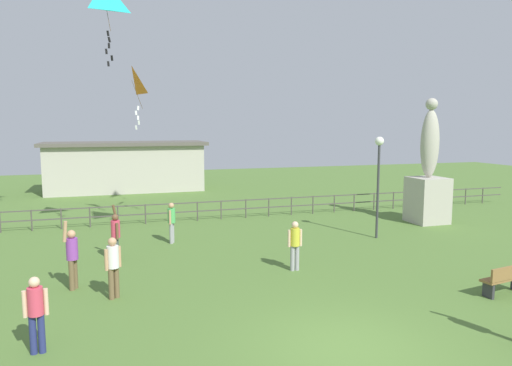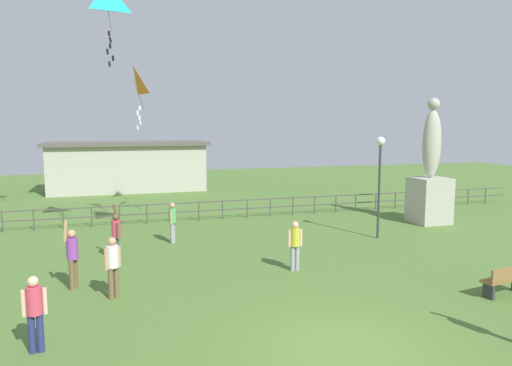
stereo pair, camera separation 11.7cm
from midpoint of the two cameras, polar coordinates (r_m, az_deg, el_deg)
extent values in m
plane|color=#517533|center=(10.51, 11.22, -19.39)|extent=(80.00, 80.00, 0.00)
cube|color=#B2AD9E|center=(23.78, 20.65, -2.00)|extent=(1.60, 1.60, 2.19)
ellipsoid|color=#B2AD9E|center=(23.52, 20.94, 4.52)|extent=(0.90, 0.76, 3.22)
sphere|color=#B2AD9E|center=(23.53, 21.14, 9.05)|extent=(0.56, 0.56, 0.56)
cylinder|color=#38383D|center=(19.74, 15.05, -1.08)|extent=(0.10, 0.10, 3.88)
sphere|color=white|center=(19.56, 15.25, 5.00)|extent=(0.36, 0.36, 0.36)
cube|color=olive|center=(14.77, 28.40, -10.35)|extent=(1.54, 0.63, 0.06)
cube|color=olive|center=(14.61, 29.03, -9.67)|extent=(1.49, 0.30, 0.36)
cube|color=#333338|center=(14.37, 26.92, -11.68)|extent=(0.08, 0.36, 0.45)
cylinder|color=brown|center=(14.40, -21.50, -10.46)|extent=(0.15, 0.15, 0.88)
cylinder|color=brown|center=(14.54, -21.14, -10.28)|extent=(0.15, 0.15, 0.88)
cylinder|color=purple|center=(14.27, -21.45, -7.50)|extent=(0.32, 0.32, 0.62)
sphere|color=tan|center=(14.18, -21.53, -5.83)|extent=(0.23, 0.23, 0.23)
cylinder|color=tan|center=(14.00, -22.20, -5.50)|extent=(0.19, 0.16, 0.59)
cylinder|color=tan|center=(14.46, -21.00, -7.45)|extent=(0.10, 0.10, 0.59)
cylinder|color=#99999E|center=(18.77, -10.10, -6.10)|extent=(0.14, 0.14, 0.83)
cylinder|color=#99999E|center=(18.92, -9.95, -5.99)|extent=(0.14, 0.14, 0.83)
cylinder|color=#4CB259|center=(18.70, -10.07, -3.94)|extent=(0.30, 0.30, 0.58)
sphere|color=tan|center=(18.63, -10.10, -2.73)|extent=(0.22, 0.22, 0.22)
cylinder|color=tan|center=(18.52, -10.25, -4.17)|extent=(0.09, 0.09, 0.55)
cylinder|color=tan|center=(18.90, -9.88, -3.93)|extent=(0.09, 0.09, 0.55)
cylinder|color=navy|center=(10.98, -25.57, -16.40)|extent=(0.14, 0.14, 0.82)
cylinder|color=navy|center=(10.97, -24.70, -16.39)|extent=(0.14, 0.14, 0.82)
cylinder|color=#D83F59|center=(10.72, -25.34, -12.93)|extent=(0.30, 0.30, 0.58)
sphere|color=beige|center=(10.59, -25.46, -10.89)|extent=(0.22, 0.22, 0.22)
cylinder|color=beige|center=(10.75, -26.42, -13.13)|extent=(0.09, 0.09, 0.55)
cylinder|color=beige|center=(10.71, -24.23, -13.08)|extent=(0.09, 0.09, 0.55)
cylinder|color=brown|center=(13.44, -16.57, -11.57)|extent=(0.15, 0.15, 0.86)
cylinder|color=brown|center=(13.35, -17.17, -11.73)|extent=(0.15, 0.15, 0.86)
cylinder|color=white|center=(13.18, -16.98, -8.64)|extent=(0.31, 0.31, 0.60)
sphere|color=tan|center=(13.08, -17.05, -6.88)|extent=(0.23, 0.23, 0.23)
cylinder|color=tan|center=(13.31, -16.24, -8.63)|extent=(0.09, 0.09, 0.57)
cylinder|color=tan|center=(13.08, -17.73, -8.96)|extent=(0.09, 0.09, 0.57)
cylinder|color=#99999E|center=(15.22, 5.30, -9.16)|extent=(0.14, 0.14, 0.82)
cylinder|color=#99999E|center=(15.16, 4.73, -9.22)|extent=(0.14, 0.14, 0.82)
cylinder|color=gold|center=(15.01, 5.05, -6.63)|extent=(0.30, 0.30, 0.58)
sphere|color=beige|center=(14.92, 5.06, -5.15)|extent=(0.22, 0.22, 0.22)
cylinder|color=beige|center=(15.09, 5.76, -6.70)|extent=(0.09, 0.09, 0.55)
cylinder|color=beige|center=(14.95, 4.33, -6.82)|extent=(0.09, 0.09, 0.55)
cylinder|color=#3F4C47|center=(16.96, -16.61, -7.70)|extent=(0.14, 0.14, 0.83)
cylinder|color=#3F4C47|center=(16.80, -16.47, -7.83)|extent=(0.14, 0.14, 0.83)
cylinder|color=#D83F59|center=(16.71, -16.63, -5.41)|extent=(0.31, 0.31, 0.59)
sphere|color=brown|center=(16.63, -16.68, -4.03)|extent=(0.22, 0.22, 0.22)
cylinder|color=brown|center=(16.82, -16.70, -3.51)|extent=(0.21, 0.14, 0.57)
cylinder|color=brown|center=(16.53, -16.44, -5.66)|extent=(0.09, 0.09, 0.56)
pyramid|color=orange|center=(22.03, -14.71, 12.10)|extent=(0.78, 1.05, 1.25)
cylinder|color=#4C381E|center=(22.07, -14.07, 10.48)|extent=(0.46, 0.18, 1.25)
cube|color=white|center=(22.06, -13.96, 8.93)|extent=(0.10, 0.05, 0.20)
cube|color=white|center=(21.99, -14.20, 8.36)|extent=(0.10, 0.04, 0.20)
cube|color=white|center=(22.03, -13.98, 7.79)|extent=(0.08, 0.05, 0.20)
cube|color=white|center=(22.05, -13.88, 7.22)|extent=(0.09, 0.05, 0.20)
cube|color=white|center=(21.98, -14.20, 6.64)|extent=(0.11, 0.05, 0.21)
pyramid|color=#19B2B2|center=(19.40, -17.78, 20.61)|extent=(1.23, 0.94, 1.25)
cylinder|color=#4C381E|center=(18.93, -17.47, 19.04)|extent=(0.18, 0.70, 1.25)
cube|color=black|center=(18.79, -17.44, 17.13)|extent=(0.10, 0.04, 0.21)
cube|color=black|center=(18.77, -17.30, 16.46)|extent=(0.12, 0.02, 0.21)
cube|color=black|center=(18.73, -17.33, 15.80)|extent=(0.08, 0.03, 0.20)
cube|color=black|center=(18.65, -17.62, 15.15)|extent=(0.10, 0.03, 0.20)
cube|color=black|center=(18.71, -17.00, 14.46)|extent=(0.10, 0.04, 0.20)
cube|color=black|center=(18.61, -17.40, 13.80)|extent=(0.09, 0.05, 0.20)
cylinder|color=#4C4742|center=(23.15, -28.62, -4.20)|extent=(0.06, 0.06, 0.95)
cylinder|color=#4C4742|center=(22.93, -25.55, -4.13)|extent=(0.06, 0.06, 0.95)
cylinder|color=#4C4742|center=(22.77, -22.50, -4.05)|extent=(0.06, 0.06, 0.95)
cylinder|color=#4C4742|center=(22.68, -19.43, -3.95)|extent=(0.06, 0.06, 0.95)
cylinder|color=#4C4742|center=(22.65, -16.30, -3.85)|extent=(0.06, 0.06, 0.95)
cylinder|color=#4C4742|center=(22.69, -13.12, -3.73)|extent=(0.06, 0.06, 0.95)
cylinder|color=#4C4742|center=(22.80, -9.96, -3.59)|extent=(0.06, 0.06, 0.95)
cylinder|color=#4C4742|center=(22.98, -6.90, -3.46)|extent=(0.06, 0.06, 0.95)
cylinder|color=#4C4742|center=(23.21, -3.99, -3.32)|extent=(0.06, 0.06, 0.95)
cylinder|color=#4C4742|center=(23.52, -0.93, -3.16)|extent=(0.06, 0.06, 0.95)
cylinder|color=#4C4742|center=(23.88, 1.91, -3.01)|extent=(0.06, 0.06, 0.95)
cylinder|color=#4C4742|center=(24.31, 4.70, -2.85)|extent=(0.06, 0.06, 0.95)
cylinder|color=#4C4742|center=(24.78, 7.35, -2.69)|extent=(0.06, 0.06, 0.95)
cylinder|color=#4C4742|center=(25.32, 9.94, -2.53)|extent=(0.06, 0.06, 0.95)
cylinder|color=#4C4742|center=(25.87, 12.30, -2.38)|extent=(0.06, 0.06, 0.95)
cylinder|color=#4C4742|center=(26.49, 14.65, -2.23)|extent=(0.06, 0.06, 0.95)
cylinder|color=#4C4742|center=(27.16, 16.88, -2.08)|extent=(0.06, 0.06, 0.95)
cylinder|color=#4C4742|center=(27.86, 19.01, -1.94)|extent=(0.06, 0.06, 0.95)
cylinder|color=#4C4742|center=(28.59, 21.00, -1.80)|extent=(0.06, 0.06, 0.95)
cylinder|color=#4C4742|center=(29.37, 22.93, -1.67)|extent=(0.06, 0.06, 0.95)
cylinder|color=#4C4742|center=(30.17, 24.73, -1.54)|extent=(0.06, 0.06, 0.95)
cylinder|color=#4C4742|center=(31.02, 26.47, -1.41)|extent=(0.06, 0.06, 0.95)
cube|color=#4C4742|center=(23.02, -5.32, -2.32)|extent=(36.00, 0.05, 0.05)
cube|color=#4C4742|center=(23.10, -5.31, -3.38)|extent=(36.00, 0.05, 0.05)
cube|color=#B7B2A3|center=(34.40, -15.32, 1.78)|extent=(10.61, 3.71, 3.26)
cube|color=#59544C|center=(34.30, -15.42, 4.69)|extent=(11.21, 4.31, 0.24)
camera|label=1|loc=(0.06, -89.77, 0.03)|focal=32.53mm
camera|label=2|loc=(0.06, 90.23, -0.03)|focal=32.53mm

